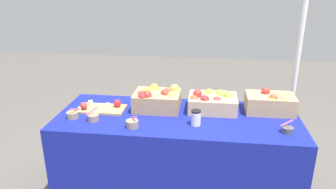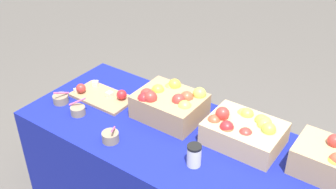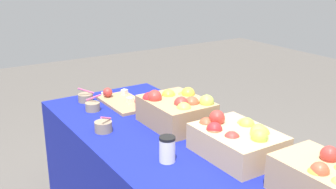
# 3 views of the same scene
# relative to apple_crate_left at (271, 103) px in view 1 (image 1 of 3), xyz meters

# --- Properties ---
(table) EXTENTS (1.90, 0.76, 0.74)m
(table) POSITION_rel_apple_crate_left_xyz_m (-0.73, -0.17, -0.45)
(table) COLOR navy
(table) RESTS_ON ground_plane
(apple_crate_left) EXTENTS (0.38, 0.24, 0.20)m
(apple_crate_left) POSITION_rel_apple_crate_left_xyz_m (0.00, 0.00, 0.00)
(apple_crate_left) COLOR tan
(apple_crate_left) RESTS_ON table
(apple_crate_middle) EXTENTS (0.39, 0.29, 0.18)m
(apple_crate_middle) POSITION_rel_apple_crate_left_xyz_m (-0.46, -0.02, -0.00)
(apple_crate_middle) COLOR tan
(apple_crate_middle) RESTS_ON table
(apple_crate_right) EXTENTS (0.37, 0.29, 0.19)m
(apple_crate_right) POSITION_rel_apple_crate_left_xyz_m (-0.92, -0.05, 0.01)
(apple_crate_right) COLOR tan
(apple_crate_right) RESTS_ON table
(cutting_board_front) EXTENTS (0.38, 0.21, 0.08)m
(cutting_board_front) POSITION_rel_apple_crate_left_xyz_m (-1.37, -0.13, -0.06)
(cutting_board_front) COLOR tan
(cutting_board_front) RESTS_ON table
(sample_bowl_near) EXTENTS (0.09, 0.10, 0.10)m
(sample_bowl_near) POSITION_rel_apple_crate_left_xyz_m (-1.04, -0.42, -0.05)
(sample_bowl_near) COLOR gray
(sample_bowl_near) RESTS_ON table
(sample_bowl_mid) EXTENTS (0.09, 0.08, 0.09)m
(sample_bowl_mid) POSITION_rel_apple_crate_left_xyz_m (0.06, -0.36, -0.06)
(sample_bowl_mid) COLOR #4C4C51
(sample_bowl_mid) RESTS_ON table
(sample_bowl_far) EXTENTS (0.09, 0.10, 0.10)m
(sample_bowl_far) POSITION_rel_apple_crate_left_xyz_m (-1.54, -0.31, -0.05)
(sample_bowl_far) COLOR gray
(sample_bowl_far) RESTS_ON table
(sample_bowl_extra) EXTENTS (0.10, 0.09, 0.10)m
(sample_bowl_extra) POSITION_rel_apple_crate_left_xyz_m (-1.36, -0.34, -0.05)
(sample_bowl_extra) COLOR gray
(sample_bowl_extra) RESTS_ON table
(coffee_cup) EXTENTS (0.07, 0.07, 0.12)m
(coffee_cup) POSITION_rel_apple_crate_left_xyz_m (-0.58, -0.32, -0.02)
(coffee_cup) COLOR silver
(coffee_cup) RESTS_ON table
(tent_pole) EXTENTS (0.04, 0.04, 2.13)m
(tent_pole) POSITION_rel_apple_crate_left_xyz_m (0.32, 0.58, 0.25)
(tent_pole) COLOR white
(tent_pole) RESTS_ON ground_plane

